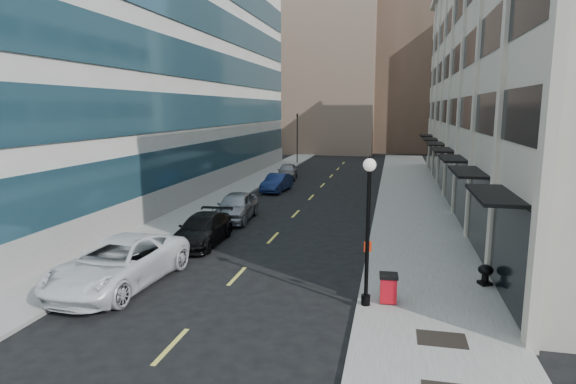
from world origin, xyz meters
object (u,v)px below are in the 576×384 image
at_px(car_blue_sedan, 277,183).
at_px(trash_bin, 388,287).
at_px(traffic_signal, 297,117).
at_px(sign_post, 367,260).
at_px(car_black_pickup, 202,230).
at_px(car_white_van, 118,263).
at_px(urn_planter, 486,273).
at_px(car_grey_sedan, 287,171).
at_px(car_silver_sedan, 236,206).
at_px(lamppost, 368,219).

xyz_separation_m(car_blue_sedan, trash_bin, (9.23, -21.79, -0.03)).
bearing_deg(car_blue_sedan, trash_bin, -61.91).
xyz_separation_m(traffic_signal, sign_post, (10.80, -41.81, -4.09)).
relative_size(car_black_pickup, trash_bin, 5.01).
xyz_separation_m(trash_bin, sign_post, (-0.73, -0.02, 0.93)).
relative_size(car_white_van, car_blue_sedan, 1.50).
distance_m(sign_post, urn_planter, 5.08).
relative_size(car_white_van, car_grey_sedan, 1.48).
xyz_separation_m(car_black_pickup, car_silver_sedan, (0.00, 5.36, 0.11)).
height_order(traffic_signal, car_blue_sedan, traffic_signal).
relative_size(car_white_van, lamppost, 1.28).
relative_size(car_blue_sedan, trash_bin, 4.33).
bearing_deg(car_silver_sedan, traffic_signal, 90.93).
bearing_deg(car_grey_sedan, car_silver_sedan, -94.69).
bearing_deg(traffic_signal, car_black_pickup, -86.33).
distance_m(traffic_signal, car_blue_sedan, 20.74).
relative_size(car_black_pickup, lamppost, 0.99).
height_order(car_white_van, car_silver_sedan, car_white_van).
relative_size(traffic_signal, urn_planter, 8.94).
distance_m(car_silver_sedan, sign_post, 14.17).
relative_size(car_black_pickup, car_blue_sedan, 1.16).
height_order(car_blue_sedan, trash_bin, car_blue_sedan).
xyz_separation_m(car_black_pickup, car_blue_sedan, (0.00, 15.85, -0.01)).
distance_m(car_black_pickup, car_blue_sedan, 15.85).
distance_m(car_blue_sedan, trash_bin, 23.66).
bearing_deg(car_black_pickup, traffic_signal, 91.77).
bearing_deg(car_silver_sedan, car_grey_sedan, 88.79).
relative_size(car_white_van, urn_planter, 8.38).
height_order(lamppost, sign_post, lamppost).
distance_m(car_silver_sedan, car_blue_sedan, 10.49).
distance_m(car_grey_sedan, trash_bin, 30.44).
bearing_deg(car_blue_sedan, sign_post, -63.59).
bearing_deg(sign_post, urn_planter, 10.28).
height_order(car_blue_sedan, urn_planter, car_blue_sedan).
distance_m(car_black_pickup, lamppost, 10.86).
bearing_deg(car_white_van, car_blue_sedan, 91.57).
distance_m(traffic_signal, car_grey_sedan, 14.01).
xyz_separation_m(sign_post, urn_planter, (4.30, 2.52, -1.00)).
height_order(traffic_signal, car_grey_sedan, traffic_signal).
bearing_deg(car_grey_sedan, car_blue_sedan, -91.45).
height_order(trash_bin, lamppost, lamppost).
bearing_deg(trash_bin, car_blue_sedan, 109.90).
bearing_deg(urn_planter, car_white_van, -168.79).
relative_size(car_silver_sedan, lamppost, 0.97).
bearing_deg(lamppost, car_blue_sedan, 110.98).
bearing_deg(car_black_pickup, car_white_van, -99.96).
relative_size(traffic_signal, car_grey_sedan, 1.58).
distance_m(car_silver_sedan, car_grey_sedan, 17.50).
bearing_deg(car_black_pickup, trash_bin, -34.62).
bearing_deg(urn_planter, traffic_signal, 111.02).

